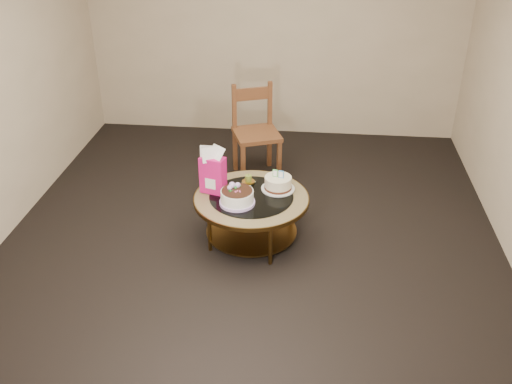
# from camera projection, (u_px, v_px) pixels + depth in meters

# --- Properties ---
(ground) EXTENTS (5.00, 5.00, 0.00)m
(ground) POSITION_uv_depth(u_px,v_px,m) (252.00, 239.00, 5.22)
(ground) COLOR black
(ground) RESTS_ON ground
(room_walls) EXTENTS (4.52, 5.02, 2.61)m
(room_walls) POSITION_uv_depth(u_px,v_px,m) (251.00, 76.00, 4.45)
(room_walls) COLOR #BEA98F
(room_walls) RESTS_ON ground
(coffee_table) EXTENTS (1.02, 1.02, 0.46)m
(coffee_table) POSITION_uv_depth(u_px,v_px,m) (251.00, 204.00, 5.03)
(coffee_table) COLOR brown
(coffee_table) RESTS_ON ground
(decorated_cake) EXTENTS (0.31, 0.31, 0.18)m
(decorated_cake) POSITION_uv_depth(u_px,v_px,m) (237.00, 197.00, 4.85)
(decorated_cake) COLOR #C4A1E3
(decorated_cake) RESTS_ON coffee_table
(cream_cake) EXTENTS (0.30, 0.30, 0.19)m
(cream_cake) POSITION_uv_depth(u_px,v_px,m) (278.00, 183.00, 5.07)
(cream_cake) COLOR silver
(cream_cake) RESTS_ON coffee_table
(gift_bag) EXTENTS (0.24, 0.20, 0.43)m
(gift_bag) POSITION_uv_depth(u_px,v_px,m) (213.00, 170.00, 4.96)
(gift_bag) COLOR #E61579
(gift_bag) RESTS_ON coffee_table
(pillar_candle) EXTENTS (0.13, 0.13, 0.09)m
(pillar_candle) POSITION_uv_depth(u_px,v_px,m) (248.00, 180.00, 5.18)
(pillar_candle) COLOR #CBB653
(pillar_candle) RESTS_ON coffee_table
(dining_chair) EXTENTS (0.59, 0.59, 1.00)m
(dining_chair) POSITION_uv_depth(u_px,v_px,m) (256.00, 132.00, 6.09)
(dining_chair) COLOR brown
(dining_chair) RESTS_ON ground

